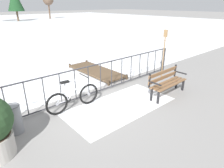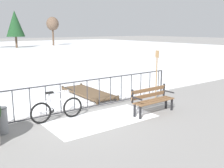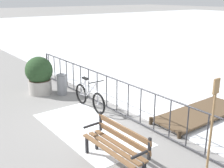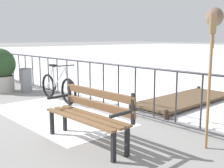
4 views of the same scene
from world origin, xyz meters
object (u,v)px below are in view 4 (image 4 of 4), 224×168
(trash_bin, at_px, (26,80))
(bicycle_near_railing, at_px, (58,87))
(park_bench, at_px, (90,111))
(planter_with_shrub, at_px, (0,69))
(oar_upright, at_px, (210,73))

(trash_bin, bearing_deg, bicycle_near_railing, 2.55)
(park_bench, distance_m, planter_with_shrub, 5.21)
(planter_with_shrub, height_order, oar_upright, oar_upright)
(planter_with_shrub, distance_m, oar_upright, 6.57)
(park_bench, bearing_deg, oar_upright, 39.90)
(planter_with_shrub, xyz_separation_m, oar_upright, (6.53, 0.56, 0.45))
(park_bench, xyz_separation_m, planter_with_shrub, (-5.17, 0.57, 0.18))
(bicycle_near_railing, bearing_deg, oar_upright, -0.94)
(bicycle_near_railing, height_order, park_bench, bicycle_near_railing)
(park_bench, xyz_separation_m, oar_upright, (1.36, 1.13, 0.63))
(park_bench, height_order, planter_with_shrub, planter_with_shrub)
(oar_upright, bearing_deg, park_bench, -140.10)
(planter_with_shrub, bearing_deg, trash_bin, 43.52)
(bicycle_near_railing, bearing_deg, park_bench, -22.48)
(bicycle_near_railing, xyz_separation_m, park_bench, (2.91, -1.20, 0.14))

